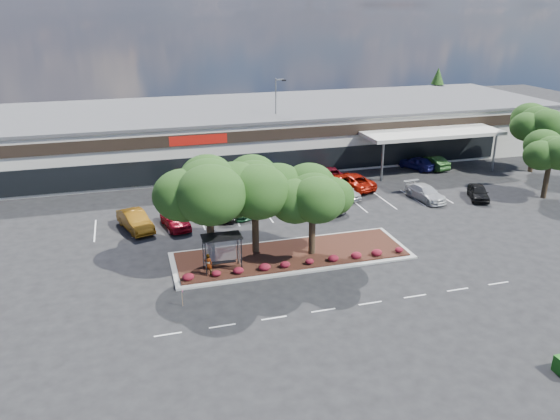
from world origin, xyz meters
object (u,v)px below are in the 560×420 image
object	(u,v)px
light_pole	(277,129)
car_1	(175,219)
car_0	(135,221)
survey_stake	(182,296)

from	to	relation	value
light_pole	car_1	bearing A→B (deg)	-130.78
car_0	light_pole	bearing A→B (deg)	24.33
car_0	car_1	bearing A→B (deg)	-23.97
light_pole	survey_stake	distance (m)	32.57
car_0	survey_stake	bearing A→B (deg)	-98.17
light_pole	car_1	xyz separation A→B (m)	(-13.45, -15.60, -3.76)
survey_stake	car_1	xyz separation A→B (m)	(0.93, 13.38, 0.05)
car_0	car_1	size ratio (longest dim) A/B	1.09
car_0	car_1	xyz separation A→B (m)	(3.30, -0.35, -0.04)
survey_stake	light_pole	bearing A→B (deg)	63.60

